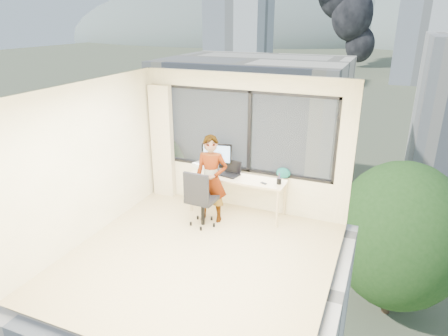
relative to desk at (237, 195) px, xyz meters
The scene contains 24 objects.
floor 1.70m from the desk, 90.00° to the right, with size 4.00×4.00×0.01m, color tan.
ceiling 2.78m from the desk, 90.00° to the right, with size 4.00×4.00×0.01m, color white.
wall_front 3.78m from the desk, 90.00° to the right, with size 4.00×0.01×2.60m, color beige.
wall_left 2.76m from the desk, 140.31° to the right, with size 0.01×4.00×2.60m, color beige.
wall_right 2.76m from the desk, 39.69° to the right, with size 0.01×4.00×2.60m, color beige.
window_wall 1.20m from the desk, 81.63° to the left, with size 3.30×0.16×1.55m, color black, non-canonical shape.
curtain 1.90m from the desk, behind, with size 0.45×0.14×2.30m, color beige.
desk is the anchor object (origin of this frame).
chair 0.80m from the desk, 121.40° to the right, with size 0.56×0.56×1.09m, color black, non-canonical shape.
person 0.70m from the desk, 128.24° to the right, with size 0.59×0.39×1.61m, color #2D2D33.
monitor 0.80m from the desk, behind, with size 0.57×0.12×0.57m, color black, non-canonical shape.
game_console 0.92m from the desk, 166.10° to the left, with size 0.34×0.29×0.08m, color white.
laptop 0.52m from the desk, behind, with size 0.37×0.39×0.24m, color black, non-canonical shape.
cellphone 0.68m from the desk, 13.90° to the right, with size 0.11×0.05×0.01m, color black.
pen_cup 0.91m from the desk, ahead, with size 0.09×0.09×0.11m, color black.
handbag 0.96m from the desk, 17.17° to the left, with size 0.26×0.13×0.20m, color #0B463A.
exterior_ground 119.21m from the desk, 90.00° to the left, with size 400.00×400.00×0.04m, color #515B3D.
near_bldg_a 30.64m from the desk, 107.62° to the left, with size 16.00×12.00×14.00m, color beige.
far_tower_a 99.69m from the desk, 110.55° to the left, with size 14.00×14.00×28.00m, color silver.
far_tower_b 118.61m from the desk, 86.13° to the left, with size 13.00×13.00×30.00m, color silver.
far_tower_d 160.05m from the desk, 112.02° to the left, with size 16.00×14.00×22.00m, color silver.
hill_a 340.51m from the desk, 110.65° to the left, with size 288.00×216.00×90.00m, color slate.
tree_a 27.88m from the desk, 128.19° to the left, with size 7.00×7.00×8.00m, color #28521B, non-canonical shape.
tree_b 19.51m from the desk, 76.24° to the left, with size 7.60×7.60×9.00m, color #28521B, non-canonical shape.
Camera 1 is at (2.41, -4.78, 3.54)m, focal length 32.06 mm.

